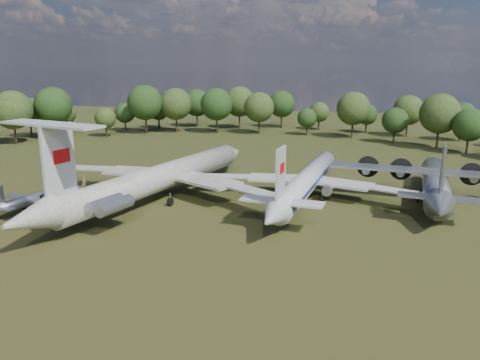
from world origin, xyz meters
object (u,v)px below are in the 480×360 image
(small_prop_west, at_px, (67,206))
(small_prop_northwest, at_px, (32,202))
(person_on_il62, at_px, (83,182))
(tu104_jet, at_px, (307,185))
(an12_transport, at_px, (435,187))
(il62_airliner, at_px, (161,182))

(small_prop_west, xyz_separation_m, small_prop_northwest, (-5.63, -0.53, 0.27))
(small_prop_northwest, distance_m, person_on_il62, 14.95)
(small_prop_northwest, relative_size, person_on_il62, 9.86)
(tu104_jet, height_order, an12_transport, an12_transport)
(il62_airliner, bearing_deg, tu104_jet, 28.28)
(small_prop_west, height_order, person_on_il62, person_on_il62)
(il62_airliner, distance_m, person_on_il62, 16.47)
(an12_transport, bearing_deg, il62_airliner, -161.65)
(an12_transport, distance_m, person_on_il62, 52.83)
(tu104_jet, bearing_deg, an12_transport, 15.77)
(tu104_jet, xyz_separation_m, small_prop_west, (-33.80, -14.88, -1.45))
(il62_airliner, distance_m, tu104_jet, 23.45)
(an12_transport, bearing_deg, small_prop_northwest, -156.01)
(il62_airliner, relative_size, small_prop_northwest, 3.51)
(il62_airliner, relative_size, tu104_jet, 1.22)
(person_on_il62, bearing_deg, tu104_jet, -149.08)
(small_prop_west, bearing_deg, tu104_jet, 33.76)
(tu104_jet, bearing_deg, small_prop_west, -150.03)
(il62_airliner, height_order, tu104_jet, il62_airliner)
(an12_transport, relative_size, small_prop_northwest, 2.22)
(tu104_jet, distance_m, person_on_il62, 34.37)
(small_prop_west, relative_size, person_on_il62, 7.66)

